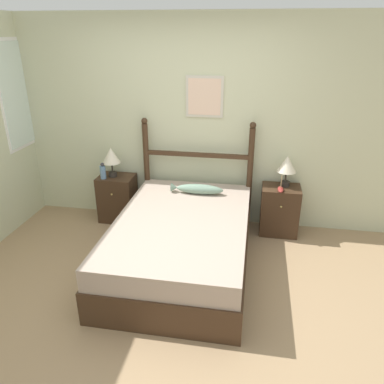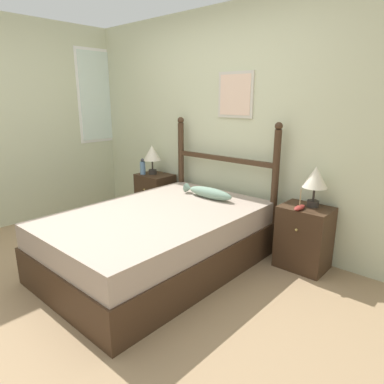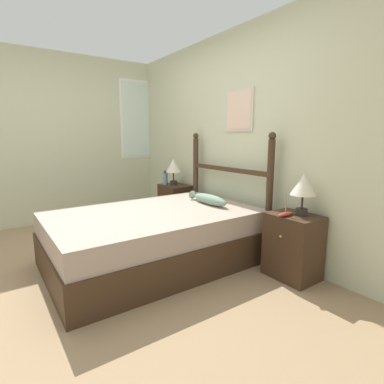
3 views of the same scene
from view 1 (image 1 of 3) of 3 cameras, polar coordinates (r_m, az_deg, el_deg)
ground_plane at (r=3.73m, az=-5.69°, el=-15.71°), size 16.00×16.00×0.00m
wall_back at (r=4.70m, az=-0.73°, el=10.34°), size 6.40×0.08×2.55m
bed at (r=4.00m, az=-1.57°, el=-7.74°), size 1.38×2.09×0.56m
headboard at (r=4.70m, az=0.79°, el=3.44°), size 1.39×0.08×1.36m
nightstand_left at (r=5.03m, az=-11.26°, el=-0.90°), size 0.46×0.38×0.61m
nightstand_right at (r=4.74m, az=13.18°, el=-2.69°), size 0.46×0.38×0.61m
table_lamp_left at (r=4.84m, az=-12.21°, el=5.30°), size 0.23×0.23×0.38m
table_lamp_right at (r=4.56m, az=14.27°, el=3.98°), size 0.23×0.23×0.38m
bottle at (r=4.85m, az=-13.43°, el=3.06°), size 0.07×0.07×0.21m
model_boat at (r=4.50m, az=13.35°, el=0.43°), size 0.07×0.18×0.20m
fish_pillow at (r=4.42m, az=0.86°, el=0.46°), size 0.62×0.14×0.12m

